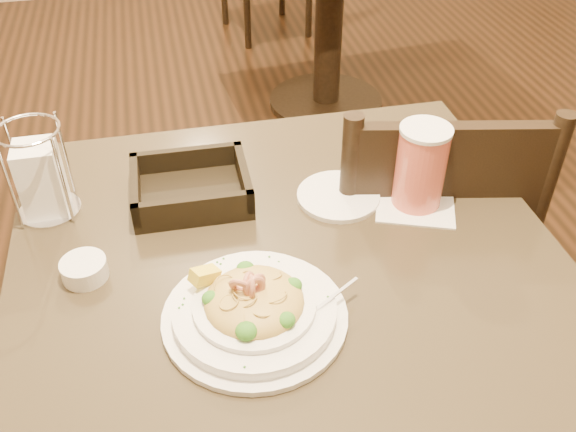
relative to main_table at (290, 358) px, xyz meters
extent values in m
cylinder|color=black|center=(0.00, 0.00, -0.14)|extent=(0.12, 0.12, 0.70)
cube|color=#453A27|center=(0.00, 0.00, 0.23)|extent=(0.90, 0.90, 0.03)
cylinder|color=black|center=(0.57, 1.82, -0.51)|extent=(0.52, 0.52, 0.03)
cylinder|color=black|center=(0.57, 1.82, -0.14)|extent=(0.12, 0.12, 0.70)
cube|color=black|center=(0.36, 0.30, -0.07)|extent=(0.50, 0.50, 0.04)
cylinder|color=black|center=(0.57, 0.44, -0.31)|extent=(0.04, 0.04, 0.43)
cylinder|color=black|center=(0.22, 0.51, -0.31)|extent=(0.04, 0.04, 0.43)
cylinder|color=black|center=(0.50, 0.08, -0.31)|extent=(0.04, 0.04, 0.43)
cylinder|color=black|center=(0.14, 0.16, -0.31)|extent=(0.04, 0.04, 0.43)
cylinder|color=black|center=(0.50, 0.08, 0.18)|extent=(0.04, 0.04, 0.46)
cylinder|color=black|center=(0.14, 0.16, 0.18)|extent=(0.04, 0.04, 0.46)
cube|color=black|center=(0.32, 0.12, 0.28)|extent=(0.36, 0.10, 0.22)
cylinder|color=black|center=(0.32, 2.51, -0.31)|extent=(0.04, 0.04, 0.43)
cylinder|color=white|center=(-0.08, -0.11, 0.25)|extent=(0.27, 0.27, 0.01)
cylinder|color=white|center=(-0.08, -0.11, 0.26)|extent=(0.24, 0.24, 0.02)
cylinder|color=white|center=(-0.08, -0.11, 0.27)|extent=(0.18, 0.18, 0.01)
ellipsoid|color=#B89843|center=(-0.08, -0.11, 0.28)|extent=(0.14, 0.14, 0.05)
cube|color=yellow|center=(-0.14, -0.05, 0.29)|extent=(0.05, 0.04, 0.03)
cube|color=silver|center=(0.04, -0.12, 0.27)|extent=(0.09, 0.06, 0.01)
cube|color=silver|center=(-0.02, -0.12, 0.28)|extent=(0.03, 0.03, 0.00)
torus|color=#B89843|center=(-0.07, -0.15, 0.30)|extent=(0.04, 0.04, 0.02)
torus|color=#B89843|center=(-0.06, -0.09, 0.29)|extent=(0.04, 0.04, 0.02)
torus|color=#B89843|center=(-0.05, -0.08, 0.29)|extent=(0.05, 0.05, 0.02)
torus|color=#B89843|center=(-0.09, -0.08, 0.30)|extent=(0.04, 0.05, 0.03)
torus|color=#B89843|center=(-0.08, -0.12, 0.29)|extent=(0.04, 0.04, 0.02)
torus|color=#B89843|center=(-0.10, -0.10, 0.29)|extent=(0.04, 0.04, 0.01)
torus|color=#B89843|center=(-0.08, -0.11, 0.29)|extent=(0.04, 0.05, 0.02)
torus|color=#B89843|center=(-0.11, -0.15, 0.29)|extent=(0.03, 0.04, 0.02)
torus|color=#B89843|center=(-0.05, -0.12, 0.30)|extent=(0.04, 0.04, 0.03)
torus|color=#B89843|center=(-0.08, -0.11, 0.29)|extent=(0.05, 0.04, 0.04)
torus|color=#B89843|center=(-0.09, -0.11, 0.30)|extent=(0.05, 0.05, 0.03)
torus|color=#B89843|center=(-0.10, -0.08, 0.30)|extent=(0.04, 0.04, 0.03)
torus|color=#B89843|center=(-0.10, -0.09, 0.29)|extent=(0.04, 0.04, 0.02)
torus|color=#B89843|center=(-0.05, -0.10, 0.29)|extent=(0.04, 0.03, 0.03)
torus|color=#B89843|center=(-0.11, -0.08, 0.29)|extent=(0.05, 0.04, 0.02)
torus|color=#B89843|center=(-0.08, -0.11, 0.29)|extent=(0.04, 0.03, 0.02)
torus|color=#B89843|center=(-0.09, -0.11, 0.30)|extent=(0.04, 0.04, 0.02)
torus|color=#B89843|center=(-0.09, -0.13, 0.30)|extent=(0.03, 0.03, 0.03)
torus|color=#B89843|center=(-0.08, -0.14, 0.29)|extent=(0.04, 0.04, 0.02)
torus|color=#B89843|center=(-0.09, -0.11, 0.30)|extent=(0.03, 0.03, 0.02)
torus|color=#B89843|center=(-0.07, -0.11, 0.29)|extent=(0.05, 0.05, 0.01)
torus|color=#B89843|center=(-0.11, -0.12, 0.30)|extent=(0.04, 0.04, 0.01)
torus|color=#E39070|center=(-0.10, -0.11, 0.31)|extent=(0.04, 0.03, 0.04)
torus|color=#E39070|center=(-0.08, -0.10, 0.31)|extent=(0.03, 0.04, 0.03)
torus|color=#E39070|center=(-0.07, -0.11, 0.31)|extent=(0.04, 0.03, 0.03)
torus|color=#E39070|center=(-0.08, -0.11, 0.31)|extent=(0.04, 0.02, 0.03)
torus|color=#E39070|center=(-0.08, -0.11, 0.31)|extent=(0.02, 0.03, 0.03)
ellipsoid|color=#276216|center=(-0.02, -0.10, 0.29)|extent=(0.03, 0.03, 0.02)
ellipsoid|color=#276216|center=(-0.08, -0.05, 0.29)|extent=(0.03, 0.03, 0.02)
ellipsoid|color=#276216|center=(-0.14, -0.10, 0.29)|extent=(0.03, 0.03, 0.02)
ellipsoid|color=#276216|center=(-0.10, -0.17, 0.29)|extent=(0.03, 0.03, 0.02)
ellipsoid|color=#276216|center=(-0.04, -0.16, 0.29)|extent=(0.03, 0.03, 0.02)
cube|color=#266619|center=(-0.04, -0.01, 0.27)|extent=(0.00, 0.00, 0.00)
cube|color=#266619|center=(-0.11, -0.21, 0.27)|extent=(0.00, 0.00, 0.00)
cube|color=#266619|center=(-0.13, -0.03, 0.27)|extent=(0.00, 0.00, 0.00)
cube|color=#266619|center=(-0.18, -0.09, 0.27)|extent=(0.00, 0.00, 0.00)
cube|color=#266619|center=(-0.11, -0.01, 0.27)|extent=(0.00, 0.00, 0.00)
cube|color=#266619|center=(-0.15, -0.04, 0.27)|extent=(0.00, 0.00, 0.00)
cube|color=#266619|center=(-0.02, -0.03, 0.27)|extent=(0.00, 0.00, 0.00)
cube|color=#266619|center=(0.03, -0.11, 0.27)|extent=(0.00, 0.00, 0.00)
cube|color=#266619|center=(-0.12, -0.01, 0.27)|extent=(0.00, 0.00, 0.00)
cube|color=#266619|center=(-0.18, -0.08, 0.27)|extent=(0.00, 0.00, 0.00)
cube|color=#266619|center=(-0.11, 0.00, 0.27)|extent=(0.00, 0.00, 0.00)
cube|color=#266619|center=(-0.01, -0.05, 0.27)|extent=(0.00, 0.00, 0.00)
cube|color=#266619|center=(-0.18, -0.07, 0.27)|extent=(0.00, 0.00, 0.00)
cube|color=white|center=(0.25, 0.11, 0.24)|extent=(0.18, 0.18, 0.00)
cylinder|color=#DA614D|center=(0.25, 0.11, 0.32)|extent=(0.09, 0.09, 0.15)
cylinder|color=white|center=(0.25, 0.11, 0.40)|extent=(0.09, 0.09, 0.01)
cube|color=black|center=(-0.14, 0.20, 0.25)|extent=(0.21, 0.17, 0.02)
cube|color=black|center=(-0.04, 0.20, 0.28)|extent=(0.02, 0.17, 0.04)
cube|color=black|center=(-0.24, 0.21, 0.28)|extent=(0.02, 0.17, 0.04)
cube|color=black|center=(-0.14, 0.28, 0.28)|extent=(0.21, 0.02, 0.04)
cube|color=black|center=(-0.14, 0.13, 0.28)|extent=(0.21, 0.02, 0.04)
cylinder|color=silver|center=(-0.39, 0.22, 0.25)|extent=(0.11, 0.11, 0.01)
torus|color=silver|center=(-0.39, 0.22, 0.41)|extent=(0.11, 0.11, 0.01)
cube|color=white|center=(-0.39, 0.22, 0.31)|extent=(0.09, 0.09, 0.13)
cylinder|color=silver|center=(-0.43, 0.18, 0.33)|extent=(0.01, 0.01, 0.17)
cylinder|color=silver|center=(-0.35, 0.18, 0.33)|extent=(0.01, 0.01, 0.17)
cylinder|color=silver|center=(-0.43, 0.26, 0.33)|extent=(0.01, 0.01, 0.17)
cylinder|color=silver|center=(-0.35, 0.26, 0.33)|extent=(0.01, 0.01, 0.17)
cylinder|color=white|center=(0.12, 0.15, 0.25)|extent=(0.19, 0.19, 0.01)
cylinder|color=white|center=(-0.32, 0.04, 0.26)|extent=(0.09, 0.09, 0.03)
camera|label=1|loc=(-0.17, -0.74, 0.95)|focal=40.00mm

